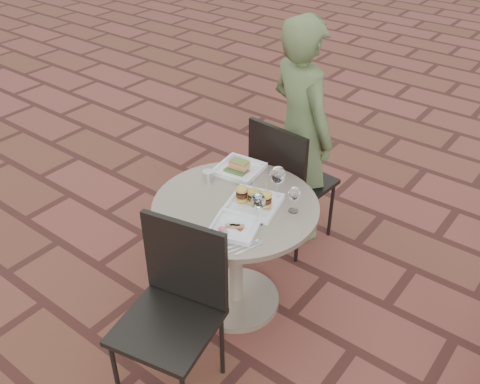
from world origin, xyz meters
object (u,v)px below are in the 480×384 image
Objects in this scene: cafe_table at (236,240)px; plate_salmon at (239,168)px; chair_far at (286,176)px; chair_near at (176,298)px; diner at (300,132)px; plate_tuna at (234,227)px; plate_sliders at (254,200)px.

cafe_table is 3.28× the size of plate_salmon.
chair_near is (0.19, -1.23, 0.00)m from chair_far.
chair_far is 0.61× the size of diner.
chair_far is 3.39× the size of plate_salmon.
diner reaches higher than plate_tuna.
chair_far is at bearing 106.77° from plate_sliders.
chair_far is 3.20× the size of plate_tuna.
plate_tuna is (0.32, -0.45, -0.01)m from plate_salmon.
cafe_table is 0.43m from plate_salmon.
diner is 5.58× the size of plate_salmon.
plate_salmon reaches higher than plate_tuna.
chair_near is 1.47m from diner.
diner is at bearing 84.26° from plate_salmon.
chair_near is 0.67m from plate_sliders.
plate_tuna is at bearing -54.70° from plate_salmon.
plate_tuna reaches higher than cafe_table.
chair_near is 0.45m from plate_tuna.
chair_near is 2.91× the size of plate_sliders.
plate_sliders is at bearing 26.72° from cafe_table.
chair_near is at bearing 120.50° from diner.
chair_far is (-0.09, 0.65, 0.07)m from cafe_table.
chair_near reaches higher than cafe_table.
diner reaches higher than plate_salmon.
plate_sliders reaches higher than plate_tuna.
plate_salmon is at bearing 124.45° from cafe_table.
diner reaches higher than plate_sliders.
plate_tuna is at bearing 125.82° from diner.
chair_far reaches higher than cafe_table.
cafe_table is 0.34m from plate_tuna.
chair_far reaches higher than plate_sliders.
cafe_table is at bearing 120.29° from diner.
plate_tuna is (0.03, 0.41, 0.19)m from chair_near.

